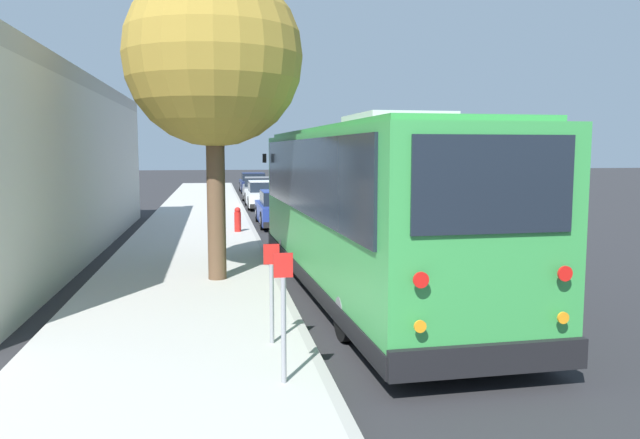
# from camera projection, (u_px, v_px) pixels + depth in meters

# --- Properties ---
(ground_plane) EXTENTS (160.00, 160.00, 0.00)m
(ground_plane) POSITION_uv_depth(u_px,v_px,m) (366.00, 288.00, 12.79)
(ground_plane) COLOR #28282B
(sidewalk_slab) EXTENTS (80.00, 3.81, 0.15)m
(sidewalk_slab) POSITION_uv_depth(u_px,v_px,m) (180.00, 291.00, 12.17)
(sidewalk_slab) COLOR #B2AFA8
(sidewalk_slab) RESTS_ON ground
(curb_strip) EXTENTS (80.00, 0.14, 0.15)m
(curb_strip) POSITION_uv_depth(u_px,v_px,m) (281.00, 288.00, 12.49)
(curb_strip) COLOR #9D9A94
(curb_strip) RESTS_ON ground
(shuttle_bus) EXTENTS (10.92, 3.04, 3.40)m
(shuttle_bus) POSITION_uv_depth(u_px,v_px,m) (364.00, 202.00, 12.18)
(shuttle_bus) COLOR green
(shuttle_bus) RESTS_ON ground
(parked_sedan_blue) EXTENTS (4.29, 1.76, 1.32)m
(parked_sedan_blue) POSITION_uv_depth(u_px,v_px,m) (281.00, 209.00, 23.50)
(parked_sedan_blue) COLOR navy
(parked_sedan_blue) RESTS_ON ground
(parked_sedan_white) EXTENTS (4.55, 1.75, 1.32)m
(parked_sedan_white) POSITION_uv_depth(u_px,v_px,m) (264.00, 195.00, 30.84)
(parked_sedan_white) COLOR silver
(parked_sedan_white) RESTS_ON ground
(parked_sedan_gray) EXTENTS (4.21, 1.95, 1.28)m
(parked_sedan_gray) POSITION_uv_depth(u_px,v_px,m) (258.00, 189.00, 36.22)
(parked_sedan_gray) COLOR slate
(parked_sedan_gray) RESTS_ON ground
(parked_sedan_navy) EXTENTS (4.34, 1.79, 1.33)m
(parked_sedan_navy) POSITION_uv_depth(u_px,v_px,m) (253.00, 183.00, 41.92)
(parked_sedan_navy) COLOR #19234C
(parked_sedan_navy) RESTS_ON ground
(street_tree) EXTENTS (3.61, 3.61, 6.88)m
(street_tree) POSITION_uv_depth(u_px,v_px,m) (213.00, 46.00, 12.59)
(street_tree) COLOR brown
(street_tree) RESTS_ON sidewalk_slab
(sign_post_near) EXTENTS (0.06, 0.22, 1.51)m
(sign_post_near) POSITION_uv_depth(u_px,v_px,m) (284.00, 316.00, 7.10)
(sign_post_near) COLOR gray
(sign_post_near) RESTS_ON sidewalk_slab
(sign_post_far) EXTENTS (0.06, 0.22, 1.39)m
(sign_post_far) POSITION_uv_depth(u_px,v_px,m) (272.00, 292.00, 8.59)
(sign_post_far) COLOR gray
(sign_post_far) RESTS_ON sidewalk_slab
(fire_hydrant) EXTENTS (0.22, 0.22, 0.81)m
(fire_hydrant) POSITION_uv_depth(u_px,v_px,m) (238.00, 219.00, 20.53)
(fire_hydrant) COLOR red
(fire_hydrant) RESTS_ON sidewalk_slab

